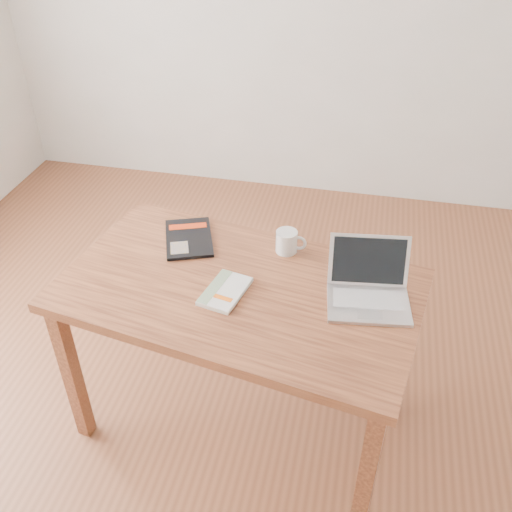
% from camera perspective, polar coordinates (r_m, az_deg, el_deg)
% --- Properties ---
extents(room, '(4.04, 4.04, 2.70)m').
position_cam_1_polar(room, '(1.85, -6.31, 13.77)').
color(room, brown).
rests_on(room, ground).
extents(desk, '(1.40, 0.95, 0.75)m').
position_cam_1_polar(desk, '(2.13, -1.67, -4.88)').
color(desk, brown).
rests_on(desk, ground).
extents(white_guidebook, '(0.17, 0.23, 0.02)m').
position_cam_1_polar(white_guidebook, '(2.03, -3.12, -3.54)').
color(white_guidebook, silver).
rests_on(white_guidebook, desk).
extents(black_guidebook, '(0.27, 0.32, 0.01)m').
position_cam_1_polar(black_guidebook, '(2.31, -6.74, 1.79)').
color(black_guidebook, black).
rests_on(black_guidebook, desk).
extents(laptop, '(0.31, 0.30, 0.19)m').
position_cam_1_polar(laptop, '(2.03, 11.19, -3.17)').
color(laptop, silver).
rests_on(laptop, desk).
extents(coffee_mug, '(0.12, 0.08, 0.09)m').
position_cam_1_polar(coffee_mug, '(2.21, 3.15, 1.48)').
color(coffee_mug, white).
rests_on(coffee_mug, desk).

